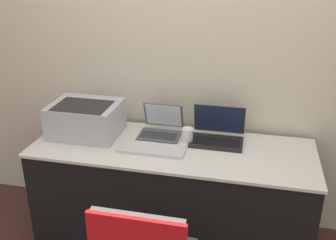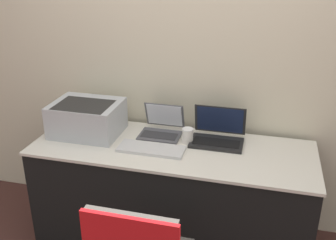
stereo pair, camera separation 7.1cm
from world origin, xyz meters
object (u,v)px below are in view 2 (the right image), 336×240
at_px(laptop_left, 161,128).
at_px(external_keyboard, 151,149).
at_px(coffee_cup, 188,136).
at_px(printer, 87,117).
at_px(laptop_right, 218,134).

distance_m(laptop_left, external_keyboard, 0.26).
bearing_deg(coffee_cup, printer, -177.59).
relative_size(printer, coffee_cup, 4.57).
xyz_separation_m(external_keyboard, coffee_cup, (0.21, 0.18, 0.04)).
bearing_deg(coffee_cup, laptop_left, 158.41).
relative_size(printer, external_keyboard, 1.08).
distance_m(external_keyboard, coffee_cup, 0.28).
bearing_deg(printer, laptop_right, 6.44).
relative_size(laptop_right, coffee_cup, 3.44).
distance_m(laptop_left, coffee_cup, 0.23).
distance_m(laptop_right, external_keyboard, 0.48).
distance_m(printer, coffee_cup, 0.74).
relative_size(printer, laptop_right, 1.33).
distance_m(laptop_left, laptop_right, 0.41).
xyz_separation_m(laptop_left, external_keyboard, (0.00, -0.26, -0.04)).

